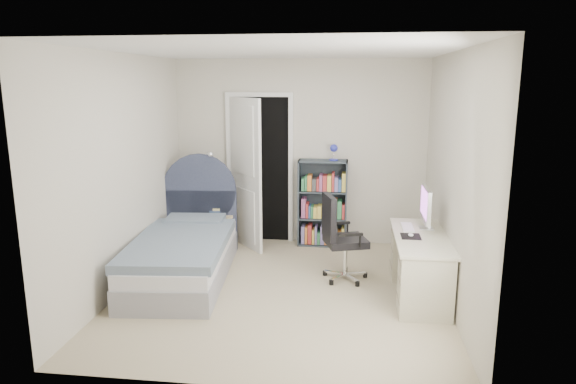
# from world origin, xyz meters

# --- Properties ---
(room_shell) EXTENTS (3.50, 3.70, 2.60)m
(room_shell) POSITION_xyz_m (0.00, 0.00, 1.25)
(room_shell) COLOR tan
(room_shell) RESTS_ON ground
(door) EXTENTS (0.92, 0.66, 2.06)m
(door) POSITION_xyz_m (-0.64, 1.57, 1.03)
(door) COLOR black
(door) RESTS_ON ground
(bed) EXTENTS (1.16, 2.18, 1.29)m
(bed) POSITION_xyz_m (-1.17, 0.30, 0.29)
(bed) COLOR gray
(bed) RESTS_ON ground
(nightstand) EXTENTS (0.38, 0.38, 0.57)m
(nightstand) POSITION_xyz_m (-1.03, 1.33, 0.37)
(nightstand) COLOR #D0B380
(nightstand) RESTS_ON ground
(floor_lamp) EXTENTS (0.19, 0.19, 1.33)m
(floor_lamp) POSITION_xyz_m (-1.13, 1.24, 0.54)
(floor_lamp) COLOR silver
(floor_lamp) RESTS_ON ground
(bookcase) EXTENTS (0.66, 0.28, 1.39)m
(bookcase) POSITION_xyz_m (0.34, 1.65, 0.53)
(bookcase) COLOR #343E47
(bookcase) RESTS_ON ground
(desk) EXTENTS (0.54, 1.35, 1.10)m
(desk) POSITION_xyz_m (1.43, 0.07, 0.36)
(desk) COLOR beige
(desk) RESTS_ON ground
(office_chair) EXTENTS (0.55, 0.56, 0.99)m
(office_chair) POSITION_xyz_m (0.58, 0.40, 0.54)
(office_chair) COLOR silver
(office_chair) RESTS_ON ground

